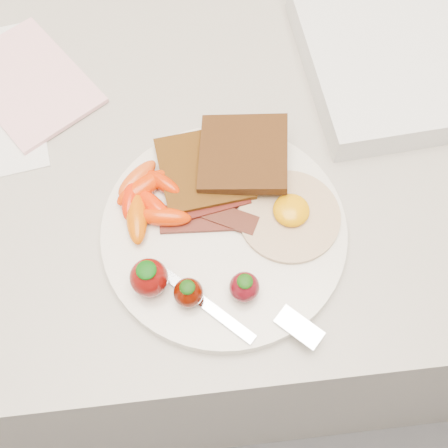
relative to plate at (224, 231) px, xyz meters
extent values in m
cube|color=gray|center=(-0.02, 0.13, -0.46)|extent=(2.00, 0.60, 0.90)
cylinder|color=silver|center=(0.00, 0.00, 0.00)|extent=(0.27, 0.27, 0.02)
cube|color=black|center=(-0.01, 0.07, 0.02)|extent=(0.11, 0.11, 0.01)
cube|color=black|center=(0.03, 0.08, 0.03)|extent=(0.11, 0.11, 0.02)
cylinder|color=beige|center=(0.07, 0.01, 0.01)|extent=(0.12, 0.12, 0.01)
ellipsoid|color=orange|center=(0.07, 0.01, 0.02)|extent=(0.04, 0.04, 0.02)
cube|color=black|center=(-0.02, 0.01, 0.01)|extent=(0.09, 0.03, 0.00)
cube|color=black|center=(-0.01, 0.02, 0.01)|extent=(0.09, 0.06, 0.00)
cube|color=black|center=(-0.01, 0.03, 0.02)|extent=(0.10, 0.04, 0.00)
ellipsoid|color=red|center=(-0.09, 0.05, 0.02)|extent=(0.07, 0.05, 0.02)
ellipsoid|color=red|center=(-0.07, 0.03, 0.02)|extent=(0.05, 0.06, 0.02)
ellipsoid|color=#C64F00|center=(-0.09, 0.02, 0.02)|extent=(0.02, 0.07, 0.02)
ellipsoid|color=red|center=(-0.06, 0.06, 0.02)|extent=(0.05, 0.05, 0.02)
ellipsoid|color=#D64711|center=(-0.09, 0.07, 0.02)|extent=(0.06, 0.05, 0.02)
ellipsoid|color=red|center=(-0.06, 0.02, 0.02)|extent=(0.06, 0.03, 0.02)
ellipsoid|color=red|center=(-0.10, 0.04, 0.02)|extent=(0.03, 0.06, 0.02)
ellipsoid|color=#620906|center=(-0.08, -0.06, 0.03)|extent=(0.04, 0.04, 0.04)
ellipsoid|color=#093F07|center=(-0.08, -0.06, 0.05)|extent=(0.02, 0.02, 0.01)
ellipsoid|color=#480B00|center=(-0.04, -0.08, 0.03)|extent=(0.03, 0.03, 0.03)
ellipsoid|color=#103707|center=(-0.04, -0.08, 0.04)|extent=(0.02, 0.02, 0.01)
ellipsoid|color=#590911|center=(0.01, -0.08, 0.03)|extent=(0.03, 0.03, 0.03)
ellipsoid|color=#123E08|center=(0.01, -0.08, 0.04)|extent=(0.02, 0.02, 0.01)
cube|color=silver|center=(-0.03, -0.09, 0.01)|extent=(0.09, 0.09, 0.00)
cube|color=silver|center=(0.06, -0.12, 0.01)|extent=(0.05, 0.05, 0.00)
cube|color=#F4AFB6|center=(-0.22, 0.24, 0.00)|extent=(0.20, 0.22, 0.01)
cube|color=silver|center=(0.29, 0.22, 0.01)|extent=(0.34, 0.28, 0.04)
camera|label=1|loc=(-0.03, -0.26, 0.57)|focal=45.00mm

